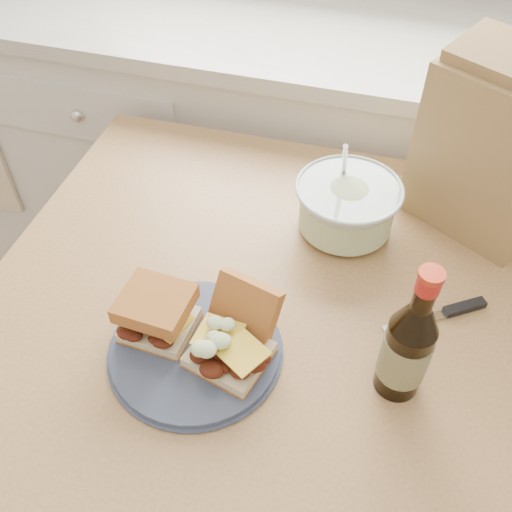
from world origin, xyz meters
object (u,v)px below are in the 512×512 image
(coleslaw_bowl, at_px, (346,208))
(paper_bag, at_px, (491,152))
(dining_table, at_px, (254,342))
(plate, at_px, (195,349))
(beer_bottle, at_px, (407,347))

(coleslaw_bowl, relative_size, paper_bag, 0.64)
(dining_table, height_order, coleslaw_bowl, coleslaw_bowl)
(plate, relative_size, coleslaw_bowl, 1.35)
(coleslaw_bowl, distance_m, paper_bag, 0.28)
(plate, bearing_deg, dining_table, 63.51)
(dining_table, bearing_deg, paper_bag, 43.00)
(coleslaw_bowl, height_order, paper_bag, paper_bag)
(beer_bottle, bearing_deg, dining_table, 136.57)
(plate, relative_size, paper_bag, 0.87)
(coleslaw_bowl, bearing_deg, beer_bottle, -66.27)
(dining_table, height_order, plate, plate)
(beer_bottle, height_order, paper_bag, paper_bag)
(paper_bag, bearing_deg, dining_table, -106.37)
(dining_table, height_order, beer_bottle, beer_bottle)
(dining_table, bearing_deg, plate, -117.59)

